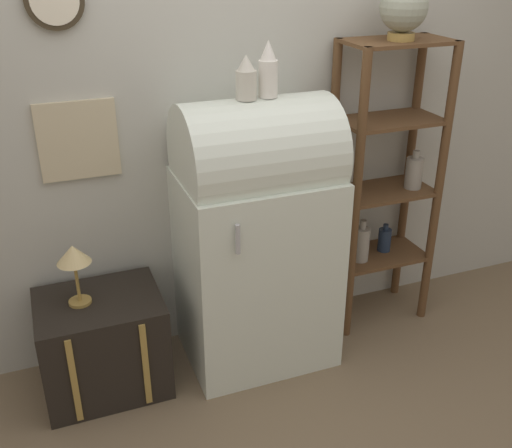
{
  "coord_description": "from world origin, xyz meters",
  "views": [
    {
      "loc": [
        -1.0,
        -2.33,
        2.13
      ],
      "look_at": [
        -0.0,
        0.25,
        0.8
      ],
      "focal_mm": 42.0,
      "sensor_mm": 36.0,
      "label": 1
    }
  ],
  "objects_px": {
    "vase_left": "(246,79)",
    "desk_lamp": "(74,258)",
    "refrigerator": "(256,234)",
    "suitcase_trunk": "(103,343)",
    "vase_center": "(268,71)",
    "globe": "(404,9)"
  },
  "relations": [
    {
      "from": "refrigerator",
      "to": "desk_lamp",
      "type": "distance_m",
      "value": 0.91
    },
    {
      "from": "vase_left",
      "to": "vase_center",
      "type": "height_order",
      "value": "vase_center"
    },
    {
      "from": "globe",
      "to": "vase_center",
      "type": "xyz_separation_m",
      "value": [
        -0.75,
        -0.07,
        -0.24
      ]
    },
    {
      "from": "vase_left",
      "to": "desk_lamp",
      "type": "relative_size",
      "value": 0.65
    },
    {
      "from": "suitcase_trunk",
      "to": "vase_center",
      "type": "height_order",
      "value": "vase_center"
    },
    {
      "from": "desk_lamp",
      "to": "vase_center",
      "type": "bearing_deg",
      "value": -1.11
    },
    {
      "from": "vase_left",
      "to": "suitcase_trunk",
      "type": "bearing_deg",
      "value": 178.71
    },
    {
      "from": "refrigerator",
      "to": "suitcase_trunk",
      "type": "height_order",
      "value": "refrigerator"
    },
    {
      "from": "suitcase_trunk",
      "to": "vase_left",
      "type": "height_order",
      "value": "vase_left"
    },
    {
      "from": "suitcase_trunk",
      "to": "globe",
      "type": "height_order",
      "value": "globe"
    },
    {
      "from": "vase_left",
      "to": "vase_center",
      "type": "distance_m",
      "value": 0.11
    },
    {
      "from": "refrigerator",
      "to": "vase_center",
      "type": "relative_size",
      "value": 5.55
    },
    {
      "from": "vase_left",
      "to": "desk_lamp",
      "type": "height_order",
      "value": "vase_left"
    },
    {
      "from": "refrigerator",
      "to": "globe",
      "type": "relative_size",
      "value": 5.19
    },
    {
      "from": "refrigerator",
      "to": "suitcase_trunk",
      "type": "xyz_separation_m",
      "value": [
        -0.83,
        0.01,
        -0.48
      ]
    },
    {
      "from": "refrigerator",
      "to": "desk_lamp",
      "type": "height_order",
      "value": "refrigerator"
    },
    {
      "from": "desk_lamp",
      "to": "globe",
      "type": "bearing_deg",
      "value": 1.55
    },
    {
      "from": "globe",
      "to": "vase_center",
      "type": "relative_size",
      "value": 1.07
    },
    {
      "from": "vase_center",
      "to": "desk_lamp",
      "type": "relative_size",
      "value": 0.83
    },
    {
      "from": "suitcase_trunk",
      "to": "desk_lamp",
      "type": "distance_m",
      "value": 0.51
    },
    {
      "from": "suitcase_trunk",
      "to": "desk_lamp",
      "type": "relative_size",
      "value": 1.93
    },
    {
      "from": "globe",
      "to": "vase_left",
      "type": "distance_m",
      "value": 0.9
    }
  ]
}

